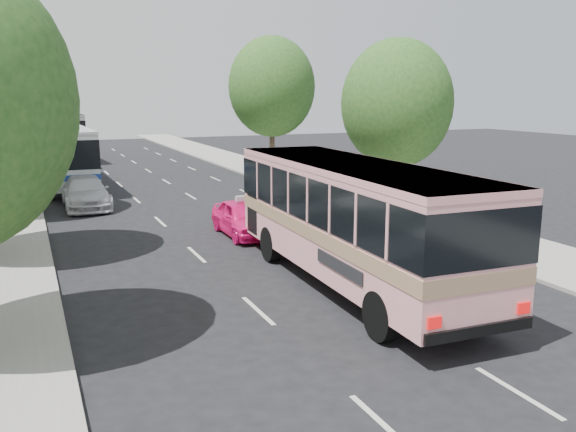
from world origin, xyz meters
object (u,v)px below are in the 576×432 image
pink_taxi (243,218)px  tour_coach_front (63,151)px  pink_bus (352,211)px  white_pickup (86,192)px  tour_coach_rear (56,131)px

pink_taxi → tour_coach_front: size_ratio=0.34×
pink_bus → white_pickup: pink_bus is taller
pink_taxi → tour_coach_rear: tour_coach_rear is taller
pink_taxi → pink_bus: bearing=-83.8°
tour_coach_rear → pink_taxi: bearing=-85.2°
pink_bus → pink_taxi: pink_bus is taller
tour_coach_front → white_pickup: bearing=-87.7°
pink_taxi → tour_coach_front: 17.00m
pink_bus → pink_taxi: bearing=97.5°
white_pickup → pink_taxi: bearing=-59.3°
pink_taxi → white_pickup: white_pickup is taller
pink_taxi → white_pickup: (-5.04, 8.61, 0.05)m
pink_bus → pink_taxi: 7.46m
white_pickup → pink_bus: bearing=-69.6°
pink_bus → tour_coach_rear: 40.49m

